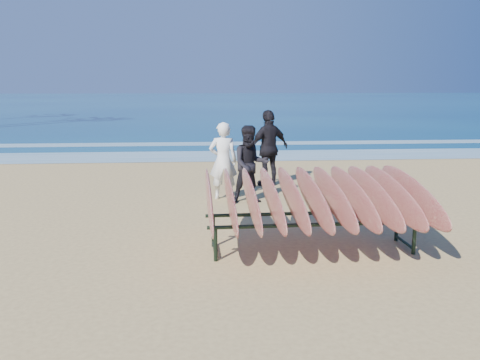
{
  "coord_description": "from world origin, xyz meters",
  "views": [
    {
      "loc": [
        -0.62,
        -7.34,
        2.55
      ],
      "look_at": [
        0.0,
        0.8,
        0.95
      ],
      "focal_mm": 38.0,
      "sensor_mm": 36.0,
      "label": 1
    }
  ],
  "objects_px": {
    "person_dark_b": "(269,148)",
    "person_white": "(223,161)",
    "surfboard_rack": "(313,198)",
    "person_dark_a": "(250,165)"
  },
  "relations": [
    {
      "from": "person_dark_b",
      "to": "person_white",
      "type": "bearing_deg",
      "value": 20.55
    },
    {
      "from": "surfboard_rack",
      "to": "person_dark_b",
      "type": "distance_m",
      "value": 4.93
    },
    {
      "from": "surfboard_rack",
      "to": "person_white",
      "type": "xyz_separation_m",
      "value": [
        -1.19,
        3.58,
        0.02
      ]
    },
    {
      "from": "surfboard_rack",
      "to": "person_dark_a",
      "type": "bearing_deg",
      "value": 99.88
    },
    {
      "from": "surfboard_rack",
      "to": "person_white",
      "type": "relative_size",
      "value": 1.92
    },
    {
      "from": "surfboard_rack",
      "to": "person_dark_b",
      "type": "xyz_separation_m",
      "value": [
        -0.01,
        4.93,
        0.11
      ]
    },
    {
      "from": "person_dark_b",
      "to": "surfboard_rack",
      "type": "bearing_deg",
      "value": 61.85
    },
    {
      "from": "surfboard_rack",
      "to": "person_dark_a",
      "type": "height_order",
      "value": "person_dark_a"
    },
    {
      "from": "person_white",
      "to": "surfboard_rack",
      "type": "bearing_deg",
      "value": 111.89
    },
    {
      "from": "person_dark_a",
      "to": "person_dark_b",
      "type": "height_order",
      "value": "person_dark_b"
    }
  ]
}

